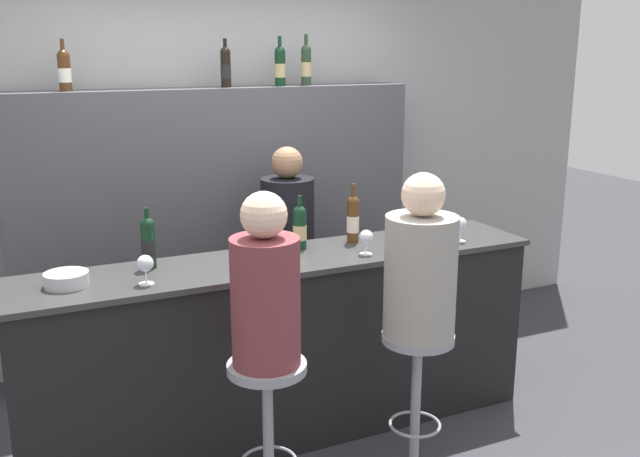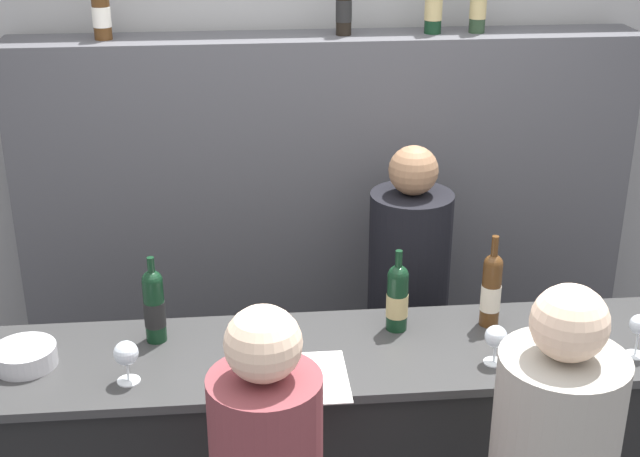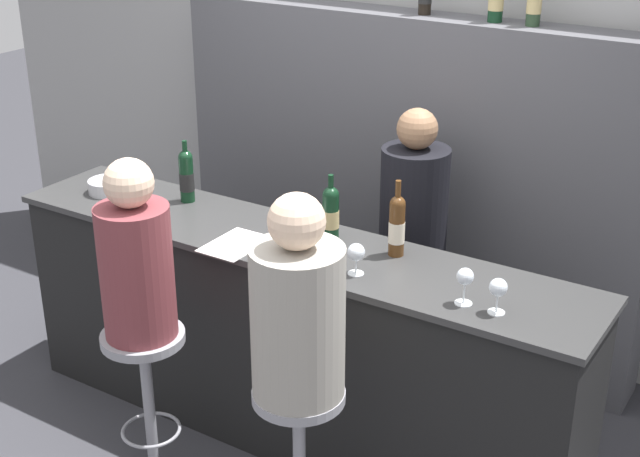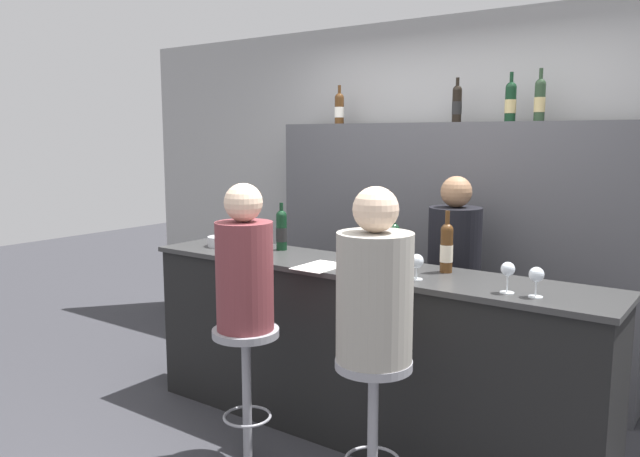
{
  "view_description": "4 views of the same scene",
  "coord_description": "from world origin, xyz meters",
  "px_view_note": "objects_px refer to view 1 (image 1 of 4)",
  "views": [
    {
      "loc": [
        -1.34,
        -3.07,
        2.09
      ],
      "look_at": [
        0.24,
        0.31,
        1.13
      ],
      "focal_mm": 40.0,
      "sensor_mm": 36.0,
      "label": 1
    },
    {
      "loc": [
        -0.37,
        -2.28,
        2.55
      ],
      "look_at": [
        -0.13,
        0.26,
        1.45
      ],
      "focal_mm": 50.0,
      "sensor_mm": 36.0,
      "label": 2
    },
    {
      "loc": [
        2.04,
        -2.68,
        2.62
      ],
      "look_at": [
        0.22,
        0.18,
        1.15
      ],
      "focal_mm": 50.0,
      "sensor_mm": 36.0,
      "label": 3
    },
    {
      "loc": [
        1.85,
        -2.7,
        1.74
      ],
      "look_at": [
        -0.21,
        0.16,
        1.22
      ],
      "focal_mm": 35.0,
      "sensor_mm": 36.0,
      "label": 4
    }
  ],
  "objects_px": {
    "wine_bottle_backbar_1": "(226,67)",
    "wine_glass_2": "(441,225)",
    "wine_bottle_counter_0": "(148,242)",
    "wine_glass_3": "(460,224)",
    "bar_stool_right": "(417,365)",
    "wine_bottle_counter_1": "(300,227)",
    "guest_seated_left": "(265,291)",
    "wine_bottle_counter_2": "(353,218)",
    "wine_bottle_backbar_2": "(280,66)",
    "wine_glass_1": "(366,237)",
    "guest_seated_right": "(421,267)",
    "bar_stool_left": "(267,397)",
    "wine_bottle_backbar_3": "(306,64)",
    "bartender": "(288,274)",
    "wine_glass_0": "(145,264)",
    "metal_bowl": "(66,279)",
    "wine_bottle_backbar_0": "(64,70)"
  },
  "relations": [
    {
      "from": "wine_bottle_counter_1",
      "to": "wine_glass_3",
      "type": "xyz_separation_m",
      "value": [
        0.88,
        -0.25,
        -0.02
      ]
    },
    {
      "from": "bar_stool_left",
      "to": "wine_bottle_backbar_0",
      "type": "bearing_deg",
      "value": 108.3
    },
    {
      "from": "wine_bottle_backbar_2",
      "to": "wine_bottle_backbar_1",
      "type": "bearing_deg",
      "value": 180.0
    },
    {
      "from": "wine_glass_1",
      "to": "guest_seated_left",
      "type": "relative_size",
      "value": 0.17
    },
    {
      "from": "wine_bottle_counter_0",
      "to": "wine_bottle_backbar_3",
      "type": "relative_size",
      "value": 0.93
    },
    {
      "from": "wine_glass_2",
      "to": "guest_seated_left",
      "type": "height_order",
      "value": "guest_seated_left"
    },
    {
      "from": "wine_bottle_backbar_3",
      "to": "metal_bowl",
      "type": "xyz_separation_m",
      "value": [
        -1.71,
        -1.12,
        -0.93
      ]
    },
    {
      "from": "wine_glass_2",
      "to": "wine_glass_3",
      "type": "bearing_deg",
      "value": -0.0
    },
    {
      "from": "wine_bottle_backbar_2",
      "to": "guest_seated_left",
      "type": "height_order",
      "value": "wine_bottle_backbar_2"
    },
    {
      "from": "wine_bottle_counter_0",
      "to": "wine_glass_2",
      "type": "bearing_deg",
      "value": -9.05
    },
    {
      "from": "wine_bottle_backbar_2",
      "to": "metal_bowl",
      "type": "height_order",
      "value": "wine_bottle_backbar_2"
    },
    {
      "from": "bar_stool_right",
      "to": "guest_seated_right",
      "type": "height_order",
      "value": "guest_seated_right"
    },
    {
      "from": "wine_glass_3",
      "to": "wine_bottle_backbar_1",
      "type": "bearing_deg",
      "value": 127.52
    },
    {
      "from": "wine_bottle_backbar_2",
      "to": "wine_glass_0",
      "type": "bearing_deg",
      "value": -133.63
    },
    {
      "from": "wine_bottle_counter_0",
      "to": "wine_bottle_counter_2",
      "type": "xyz_separation_m",
      "value": [
        1.15,
        0.0,
        0.01
      ]
    },
    {
      "from": "wine_bottle_backbar_3",
      "to": "wine_glass_3",
      "type": "bearing_deg",
      "value": -72.29
    },
    {
      "from": "wine_glass_2",
      "to": "bar_stool_left",
      "type": "bearing_deg",
      "value": -158.8
    },
    {
      "from": "wine_bottle_backbar_1",
      "to": "wine_glass_2",
      "type": "relative_size",
      "value": 2.03
    },
    {
      "from": "wine_bottle_counter_2",
      "to": "wine_bottle_backbar_2",
      "type": "relative_size",
      "value": 1.06
    },
    {
      "from": "wine_glass_3",
      "to": "bartender",
      "type": "bearing_deg",
      "value": 133.56
    },
    {
      "from": "bar_stool_left",
      "to": "wine_bottle_backbar_1",
      "type": "bearing_deg",
      "value": 76.82
    },
    {
      "from": "wine_glass_3",
      "to": "bar_stool_right",
      "type": "xyz_separation_m",
      "value": [
        -0.57,
        -0.48,
        -0.55
      ]
    },
    {
      "from": "wine_bottle_counter_1",
      "to": "wine_bottle_backbar_2",
      "type": "distance_m",
      "value": 1.33
    },
    {
      "from": "bar_stool_left",
      "to": "wine_bottle_counter_0",
      "type": "bearing_deg",
      "value": 115.34
    },
    {
      "from": "wine_bottle_counter_0",
      "to": "wine_bottle_backbar_1",
      "type": "distance_m",
      "value": 1.49
    },
    {
      "from": "wine_bottle_counter_0",
      "to": "wine_glass_2",
      "type": "xyz_separation_m",
      "value": [
        1.57,
        -0.25,
        -0.02
      ]
    },
    {
      "from": "wine_bottle_backbar_3",
      "to": "bartender",
      "type": "distance_m",
      "value": 1.41
    },
    {
      "from": "wine_bottle_backbar_3",
      "to": "bar_stool_right",
      "type": "xyz_separation_m",
      "value": [
        -0.17,
        -1.72,
        -1.41
      ]
    },
    {
      "from": "wine_glass_1",
      "to": "wine_glass_3",
      "type": "distance_m",
      "value": 0.61
    },
    {
      "from": "bar_stool_left",
      "to": "wine_glass_3",
      "type": "bearing_deg",
      "value": 19.29
    },
    {
      "from": "wine_bottle_counter_1",
      "to": "bartender",
      "type": "distance_m",
      "value": 0.7
    },
    {
      "from": "wine_bottle_counter_2",
      "to": "bar_stool_right",
      "type": "bearing_deg",
      "value": -91.25
    },
    {
      "from": "wine_glass_0",
      "to": "bartender",
      "type": "bearing_deg",
      "value": 36.81
    },
    {
      "from": "metal_bowl",
      "to": "guest_seated_left",
      "type": "xyz_separation_m",
      "value": [
        0.75,
        -0.6,
        0.02
      ]
    },
    {
      "from": "wine_bottle_counter_0",
      "to": "wine_bottle_backbar_1",
      "type": "xyz_separation_m",
      "value": [
        0.75,
        0.99,
        0.82
      ]
    },
    {
      "from": "wine_bottle_backbar_1",
      "to": "wine_bottle_backbar_2",
      "type": "height_order",
      "value": "wine_bottle_backbar_2"
    },
    {
      "from": "wine_glass_1",
      "to": "wine_bottle_backbar_0",
      "type": "bearing_deg",
      "value": 136.71
    },
    {
      "from": "guest_seated_left",
      "to": "wine_bottle_backbar_2",
      "type": "bearing_deg",
      "value": 65.77
    },
    {
      "from": "wine_glass_1",
      "to": "wine_glass_3",
      "type": "bearing_deg",
      "value": -0.0
    },
    {
      "from": "wine_bottle_backbar_2",
      "to": "bar_stool_left",
      "type": "xyz_separation_m",
      "value": [
        -0.77,
        -1.72,
        -1.4
      ]
    },
    {
      "from": "wine_bottle_backbar_1",
      "to": "wine_glass_0",
      "type": "xyz_separation_m",
      "value": [
        -0.81,
        -1.24,
        -0.85
      ]
    },
    {
      "from": "metal_bowl",
      "to": "guest_seated_right",
      "type": "height_order",
      "value": "guest_seated_right"
    },
    {
      "from": "wine_glass_1",
      "to": "guest_seated_right",
      "type": "distance_m",
      "value": 0.48
    },
    {
      "from": "wine_bottle_backbar_3",
      "to": "bartender",
      "type": "bearing_deg",
      "value": -125.76
    },
    {
      "from": "wine_bottle_counter_0",
      "to": "wine_bottle_backbar_2",
      "type": "distance_m",
      "value": 1.71
    },
    {
      "from": "wine_bottle_backbar_0",
      "to": "wine_bottle_backbar_1",
      "type": "distance_m",
      "value": 0.97
    },
    {
      "from": "wine_glass_0",
      "to": "bar_stool_left",
      "type": "bearing_deg",
      "value": -49.07
    },
    {
      "from": "bar_stool_left",
      "to": "wine_glass_2",
      "type": "bearing_deg",
      "value": 21.2
    },
    {
      "from": "wine_bottle_counter_2",
      "to": "bar_stool_right",
      "type": "relative_size",
      "value": 0.46
    },
    {
      "from": "wine_glass_1",
      "to": "wine_glass_2",
      "type": "height_order",
      "value": "wine_glass_2"
    }
  ]
}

